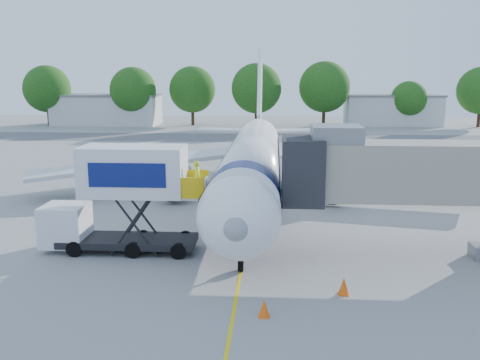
{
  "coord_description": "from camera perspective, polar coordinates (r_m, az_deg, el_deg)",
  "views": [
    {
      "loc": [
        1.47,
        -33.12,
        9.15
      ],
      "look_at": [
        -0.4,
        -3.83,
        3.2
      ],
      "focal_mm": 40.0,
      "sensor_mm": 36.0,
      "label": 1
    }
  ],
  "objects": [
    {
      "name": "ground",
      "position": [
        34.39,
        1.07,
        -3.97
      ],
      "size": [
        160.0,
        160.0,
        0.0
      ],
      "primitive_type": "plane",
      "color": "#959693",
      "rests_on": "ground"
    },
    {
      "name": "guidance_line",
      "position": [
        34.39,
        1.07,
        -3.96
      ],
      "size": [
        0.15,
        70.0,
        0.01
      ],
      "primitive_type": "cube",
      "color": "yellow",
      "rests_on": "ground"
    },
    {
      "name": "taxiway_strip",
      "position": [
        75.69,
        2.52,
        4.51
      ],
      "size": [
        120.0,
        10.0,
        0.01
      ],
      "primitive_type": "cube",
      "color": "#59595B",
      "rests_on": "ground"
    },
    {
      "name": "aircraft",
      "position": [
        37.78,
        1.37,
        2.01
      ],
      "size": [
        34.17,
        37.73,
        11.35
      ],
      "color": "white",
      "rests_on": "ground"
    },
    {
      "name": "jet_bridge",
      "position": [
        27.35,
        17.39,
        0.81
      ],
      "size": [
        13.9,
        3.2,
        6.6
      ],
      "color": "gray",
      "rests_on": "ground"
    },
    {
      "name": "catering_hiloader",
      "position": [
        27.98,
        -12.52,
        -2.02
      ],
      "size": [
        8.5,
        2.44,
        5.5
      ],
      "color": "black",
      "rests_on": "ground"
    },
    {
      "name": "safety_cone_a",
      "position": [
        23.15,
        11.01,
        -11.08
      ],
      "size": [
        0.47,
        0.47,
        0.75
      ],
      "color": "#FC590D",
      "rests_on": "ground"
    },
    {
      "name": "safety_cone_b",
      "position": [
        20.88,
        2.6,
        -13.51
      ],
      "size": [
        0.44,
        0.44,
        0.7
      ],
      "color": "#FC590D",
      "rests_on": "ground"
    },
    {
      "name": "outbuilding_left",
      "position": [
        97.89,
        -13.99,
        7.32
      ],
      "size": [
        18.4,
        8.4,
        5.3
      ],
      "color": "silver",
      "rests_on": "ground"
    },
    {
      "name": "outbuilding_right",
      "position": [
        97.52,
        15.93,
        7.21
      ],
      "size": [
        16.4,
        7.4,
        5.3
      ],
      "color": "silver",
      "rests_on": "ground"
    },
    {
      "name": "tree_a",
      "position": [
        99.42,
        -19.9,
        9.12
      ],
      "size": [
        8.08,
        8.08,
        10.3
      ],
      "color": "#382314",
      "rests_on": "ground"
    },
    {
      "name": "tree_b",
      "position": [
        94.08,
        -11.35,
        9.37
      ],
      "size": [
        7.85,
        7.85,
        10.01
      ],
      "color": "#382314",
      "rests_on": "ground"
    },
    {
      "name": "tree_c",
      "position": [
        93.78,
        -5.11,
        9.59
      ],
      "size": [
        7.96,
        7.96,
        10.15
      ],
      "color": "#382314",
      "rests_on": "ground"
    },
    {
      "name": "tree_d",
      "position": [
        90.3,
        1.76,
        9.74
      ],
      "size": [
        8.34,
        8.34,
        10.63
      ],
      "color": "#382314",
      "rests_on": "ground"
    },
    {
      "name": "tree_e",
      "position": [
        92.56,
        9.0,
        9.77
      ],
      "size": [
        8.58,
        8.58,
        10.95
      ],
      "color": "#382314",
      "rests_on": "ground"
    },
    {
      "name": "tree_f",
      "position": [
        95.74,
        17.57,
        8.24
      ],
      "size": [
        6.02,
        6.02,
        7.68
      ],
      "color": "#382314",
      "rests_on": "ground"
    }
  ]
}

